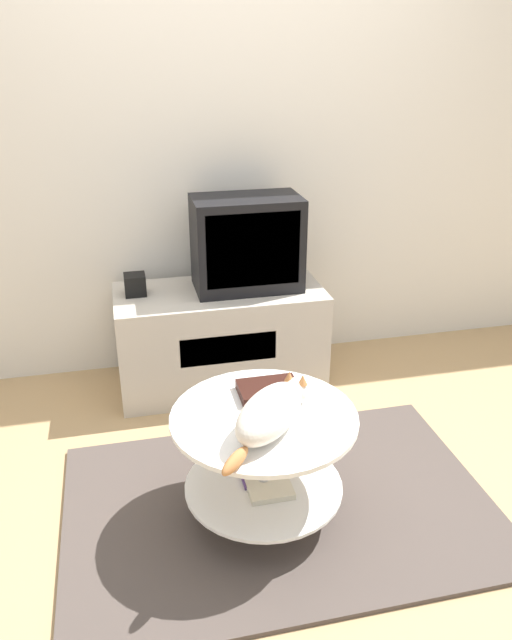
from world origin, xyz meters
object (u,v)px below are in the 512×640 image
at_px(dvd_box, 269,390).
at_px(cat, 271,412).
at_px(tv, 247,243).
at_px(speaker, 135,285).

height_order(dvd_box, cat, cat).
distance_m(tv, dvd_box, 1.00).
height_order(tv, speaker, tv).
bearing_deg(dvd_box, tv, 82.65).
distance_m(dvd_box, cat, 0.24).
bearing_deg(dvd_box, cat, -101.81).
distance_m(tv, speaker, 0.60).
height_order(speaker, dvd_box, speaker).
relative_size(tv, speaker, 5.08).
bearing_deg(tv, dvd_box, -97.35).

